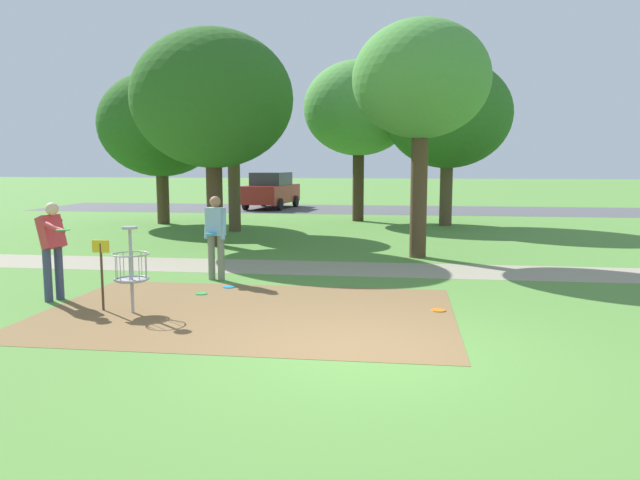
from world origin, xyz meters
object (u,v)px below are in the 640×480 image
tree_near_right (448,115)px  tree_mid_center (359,109)px  player_throwing (216,233)px  player_foreground_watching (52,244)px  frisbee_near_basket (201,294)px  parked_car_leftmost (271,190)px  disc_golf_basket (128,266)px  frisbee_by_tee (229,287)px  tree_mid_right (233,119)px  frisbee_mid_grass (438,310)px  tree_near_left (161,124)px  tree_mid_left (212,99)px  tree_far_left (421,81)px

tree_near_right → tree_mid_center: (-3.40, 1.33, 0.36)m
player_throwing → tree_mid_center: 13.50m
player_foreground_watching → frisbee_near_basket: size_ratio=7.96×
tree_near_right → parked_car_leftmost: size_ratio=1.39×
disc_golf_basket → player_throwing: 2.89m
frisbee_by_tee → tree_mid_right: size_ratio=0.04×
frisbee_near_basket → tree_mid_center: size_ratio=0.03×
player_throwing → tree_near_right: (5.32, 11.56, 3.14)m
player_throwing → frisbee_mid_grass: 4.90m
tree_near_left → parked_car_leftmost: (2.48, 8.23, -2.87)m
parked_car_leftmost → frisbee_near_basket: bearing=-81.3°
tree_near_right → tree_mid_right: 7.91m
player_foreground_watching → frisbee_by_tee: size_ratio=7.54×
tree_mid_right → tree_near_right: bearing=21.8°
player_throwing → tree_mid_center: size_ratio=0.27×
player_foreground_watching → frisbee_by_tee: bearing=28.9°
disc_golf_basket → tree_mid_left: bearing=97.4°
tree_mid_center → tree_mid_right: 5.84m
disc_golf_basket → tree_mid_right: tree_mid_right is taller
tree_near_right → tree_mid_left: 9.52m
frisbee_near_basket → tree_mid_left: size_ratio=0.04×
frisbee_near_basket → tree_far_left: (4.00, 4.97, 4.34)m
tree_mid_right → disc_golf_basket: bearing=-82.7°
player_throwing → frisbee_by_tee: (0.45, -0.71, -0.96)m
frisbee_mid_grass → frisbee_by_tee: bearing=160.9°
player_foreground_watching → parked_car_leftmost: 21.22m
tree_near_left → tree_mid_left: size_ratio=0.96×
frisbee_by_tee → tree_far_left: 7.14m
player_foreground_watching → tree_near_left: 13.67m
player_throwing → tree_near_left: size_ratio=0.30×
disc_golf_basket → tree_mid_center: size_ratio=0.22×
tree_mid_center → parked_car_leftmost: bearing=128.7°
tree_mid_left → tree_near_right: bearing=43.5°
player_foreground_watching → player_throwing: same height
player_throwing → parked_car_leftmost: size_ratio=0.39×
tree_mid_left → tree_far_left: bearing=-13.7°
parked_car_leftmost → tree_far_left: bearing=-65.2°
disc_golf_basket → tree_far_left: (4.69, 6.45, 3.59)m
tree_mid_right → parked_car_leftmost: tree_mid_right is taller
frisbee_near_basket → tree_near_left: tree_near_left is taller
tree_mid_center → parked_car_leftmost: 8.62m
frisbee_mid_grass → tree_mid_right: bearing=120.8°
player_foreground_watching → tree_near_right: (7.55, 13.75, 3.12)m
tree_mid_right → tree_far_left: (6.15, -5.01, 0.52)m
tree_mid_left → tree_mid_right: 3.65m
player_throwing → tree_mid_right: bearing=103.2°
tree_mid_center → tree_far_left: 9.53m
frisbee_mid_grass → tree_near_left: size_ratio=0.04×
player_foreground_watching → tree_far_left: (6.35, 5.80, 3.36)m
tree_near_left → tree_mid_center: tree_mid_center is taller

